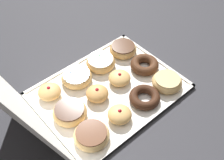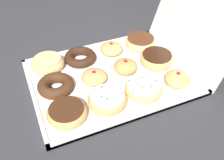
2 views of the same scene
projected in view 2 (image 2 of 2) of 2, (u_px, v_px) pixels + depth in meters
The scene contains 14 objects.
ground_plane at pixel (110, 78), 0.88m from camera, with size 3.00×3.00×0.00m, color #333338.
donut_box at pixel (110, 77), 0.88m from camera, with size 0.41×0.53×0.01m.
glazed_ring_donut_0 at pixel (48, 63), 0.90m from camera, with size 0.12×0.12×0.04m.
chocolate_cake_ring_donut_1 at pixel (56, 85), 0.81m from camera, with size 0.12×0.12×0.04m.
chocolate_frosted_donut_2 at pixel (67, 113), 0.72m from camera, with size 0.12×0.12×0.04m.
chocolate_cake_ring_donut_3 at pixel (80, 57), 0.93m from camera, with size 0.11×0.11×0.03m.
jelly_filled_donut_4 at pixel (94, 77), 0.84m from camera, with size 0.09×0.09×0.05m.
sprinkle_donut_5 at pixel (108, 100), 0.76m from camera, with size 0.12×0.12×0.04m.
jelly_filled_donut_6 at pixel (111, 49), 0.96m from camera, with size 0.08×0.08×0.05m.
jelly_filled_donut_7 at pixel (126, 67), 0.88m from camera, with size 0.08×0.08×0.05m.
sprinkle_donut_8 at pixel (144, 88), 0.80m from camera, with size 0.12×0.12×0.04m.
chocolate_frosted_donut_9 at pixel (141, 42), 1.00m from camera, with size 0.12×0.12×0.04m.
chocolate_frosted_donut_10 at pixel (156, 58), 0.92m from camera, with size 0.12×0.12×0.04m.
jelly_filled_donut_11 at pixel (177, 79), 0.83m from camera, with size 0.08×0.08×0.05m.
Camera 2 is at (0.62, -0.26, 0.57)m, focal length 41.21 mm.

